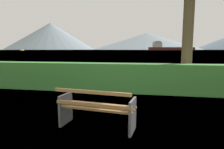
% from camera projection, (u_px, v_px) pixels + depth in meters
% --- Properties ---
extents(ground_plane, '(1400.00, 1400.00, 0.00)m').
position_uv_depth(ground_plane, '(98.00, 127.00, 4.06)').
color(ground_plane, olive).
extents(water_surface, '(620.00, 620.00, 0.00)m').
position_uv_depth(water_surface, '(146.00, 50.00, 304.87)').
color(water_surface, '#7A99A8').
rests_on(water_surface, ground_plane).
extents(park_bench, '(1.66, 0.78, 0.87)m').
position_uv_depth(park_bench, '(96.00, 109.00, 3.95)').
color(park_bench, olive).
rests_on(park_bench, ground_plane).
extents(hedge_row, '(11.53, 0.73, 1.11)m').
position_uv_depth(hedge_row, '(120.00, 78.00, 7.40)').
color(hedge_row, '#387A33').
rests_on(hedge_row, ground_plane).
extents(cargo_ship_large, '(67.27, 26.10, 13.28)m').
position_uv_depth(cargo_ship_large, '(168.00, 48.00, 276.48)').
color(cargo_ship_large, '#471E19').
rests_on(cargo_ship_large, water_surface).
extents(fishing_boat_near, '(7.03, 9.18, 1.24)m').
position_uv_depth(fishing_boat_near, '(22.00, 50.00, 200.74)').
color(fishing_boat_near, gold).
rests_on(fishing_boat_near, water_surface).
extents(distant_hills, '(873.91, 339.15, 81.27)m').
position_uv_depth(distant_hills, '(149.00, 38.00, 562.09)').
color(distant_hills, gray).
rests_on(distant_hills, ground_plane).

